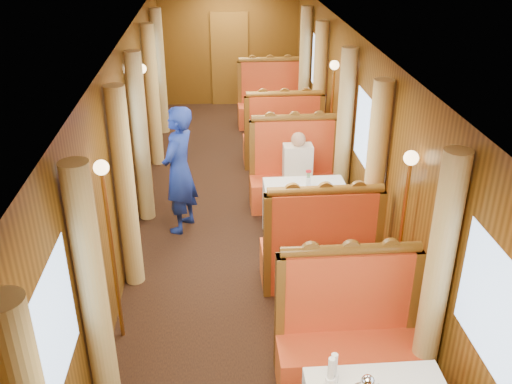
{
  "coord_description": "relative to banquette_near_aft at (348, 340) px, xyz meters",
  "views": [
    {
      "loc": [
        -0.39,
        -6.44,
        3.92
      ],
      "look_at": [
        0.06,
        -0.67,
        1.05
      ],
      "focal_mm": 40.0,
      "sensor_mm": 36.0,
      "label": 1
    }
  ],
  "objects": [
    {
      "name": "floor",
      "position": [
        -0.75,
        2.49,
        -0.42
      ],
      "size": [
        3.0,
        12.0,
        0.01
      ],
      "primitive_type": null,
      "color": "black",
      "rests_on": "ground"
    },
    {
      "name": "ceiling",
      "position": [
        -0.75,
        2.49,
        2.08
      ],
      "size": [
        3.0,
        12.0,
        0.01
      ],
      "primitive_type": null,
      "rotation": [
        3.14,
        0.0,
        0.0
      ],
      "color": "silver",
      "rests_on": "wall_left"
    },
    {
      "name": "wall_far",
      "position": [
        -0.75,
        8.49,
        0.83
      ],
      "size": [
        3.0,
        0.01,
        2.5
      ],
      "primitive_type": null,
      "rotation": [
        1.57,
        0.0,
        0.0
      ],
      "color": "brown",
      "rests_on": "floor"
    },
    {
      "name": "wall_left",
      "position": [
        -2.25,
        2.49,
        0.83
      ],
      "size": [
        0.01,
        12.0,
        2.5
      ],
      "primitive_type": null,
      "rotation": [
        1.57,
        0.0,
        1.57
      ],
      "color": "brown",
      "rests_on": "floor"
    },
    {
      "name": "wall_right",
      "position": [
        0.75,
        2.49,
        0.83
      ],
      "size": [
        0.01,
        12.0,
        2.5
      ],
      "primitive_type": null,
      "rotation": [
        1.57,
        0.0,
        -1.57
      ],
      "color": "brown",
      "rests_on": "floor"
    },
    {
      "name": "doorway_far",
      "position": [
        -0.75,
        8.46,
        0.58
      ],
      "size": [
        0.8,
        0.04,
        2.0
      ],
      "primitive_type": "cube",
      "color": "brown",
      "rests_on": "floor"
    },
    {
      "name": "banquette_near_aft",
      "position": [
        0.0,
        0.0,
        0.0
      ],
      "size": [
        1.3,
        0.55,
        1.34
      ],
      "color": "red",
      "rests_on": "floor"
    },
    {
      "name": "table_mid",
      "position": [
        0.0,
        2.49,
        -0.05
      ],
      "size": [
        1.05,
        0.72,
        0.75
      ],
      "primitive_type": "cube",
      "color": "white",
      "rests_on": "floor"
    },
    {
      "name": "banquette_mid_fwd",
      "position": [
        0.0,
        1.47,
        0.0
      ],
      "size": [
        1.3,
        0.55,
        1.34
      ],
      "color": "red",
      "rests_on": "floor"
    },
    {
      "name": "banquette_mid_aft",
      "position": [
        0.0,
        3.5,
        0.0
      ],
      "size": [
        1.3,
        0.55,
        1.34
      ],
      "color": "red",
      "rests_on": "floor"
    },
    {
      "name": "table_far",
      "position": [
        0.0,
        5.99,
        -0.05
      ],
      "size": [
        1.05,
        0.72,
        0.75
      ],
      "primitive_type": "cube",
      "color": "white",
      "rests_on": "floor"
    },
    {
      "name": "banquette_far_fwd",
      "position": [
        0.0,
        4.97,
        0.0
      ],
      "size": [
        1.3,
        0.55,
        1.34
      ],
      "color": "red",
      "rests_on": "floor"
    },
    {
      "name": "banquette_far_aft",
      "position": [
        0.0,
        7.0,
        0.0
      ],
      "size": [
        1.3,
        0.55,
        1.34
      ],
      "color": "red",
      "rests_on": "floor"
    },
    {
      "name": "cup_inboard",
      "position": [
        -0.35,
        -0.86,
        0.43
      ],
      "size": [
        0.08,
        0.08,
        0.26
      ],
      "rotation": [
        0.0,
        0.0,
        -0.13
      ],
      "color": "white",
      "rests_on": "table_near"
    },
    {
      "name": "cup_outboard",
      "position": [
        -0.32,
        -0.82,
        0.43
      ],
      "size": [
        0.08,
        0.08,
        0.26
      ],
      "rotation": [
        0.0,
        0.0,
        -0.17
      ],
      "color": "white",
      "rests_on": "table_near"
    },
    {
      "name": "rose_vase_mid",
      "position": [
        0.02,
        2.49,
        0.5
      ],
      "size": [
        0.06,
        0.06,
        0.36
      ],
      "rotation": [
        0.0,
        0.0,
        -0.0
      ],
      "color": "silver",
      "rests_on": "table_mid"
    },
    {
      "name": "rose_vase_far",
      "position": [
        0.03,
        6.0,
        0.5
      ],
      "size": [
        0.06,
        0.06,
        0.36
      ],
      "rotation": [
        0.0,
        0.0,
        -0.29
      ],
      "color": "silver",
      "rests_on": "table_far"
    },
    {
      "name": "window_left_near",
      "position": [
        -2.24,
        -1.01,
        1.03
      ],
      "size": [
        0.01,
        1.2,
        0.9
      ],
      "primitive_type": null,
      "rotation": [
        1.57,
        0.0,
        1.57
      ],
      "color": "#8CADD8",
      "rests_on": "wall_left"
    },
    {
      "name": "curtain_left_near_b",
      "position": [
        -2.13,
        -0.23,
        0.75
      ],
      "size": [
        0.22,
        0.22,
        2.35
      ],
      "primitive_type": "cylinder",
      "color": "tan",
      "rests_on": "floor"
    },
    {
      "name": "window_right_near",
      "position": [
        0.74,
        -1.01,
        1.03
      ],
      "size": [
        0.01,
        1.2,
        0.9
      ],
      "primitive_type": null,
      "rotation": [
        1.57,
        0.0,
        -1.57
      ],
      "color": "#8CADD8",
      "rests_on": "wall_right"
    },
    {
      "name": "curtain_right_near_b",
      "position": [
        0.63,
        -0.23,
        0.75
      ],
      "size": [
        0.22,
        0.22,
        2.35
      ],
      "primitive_type": "cylinder",
      "color": "tan",
      "rests_on": "floor"
    },
    {
      "name": "window_left_mid",
      "position": [
        -2.24,
        2.49,
        1.03
      ],
      "size": [
        0.01,
        1.2,
        0.9
      ],
      "primitive_type": null,
      "rotation": [
        1.57,
        0.0,
        1.57
      ],
      "color": "#8CADD8",
      "rests_on": "wall_left"
    },
    {
      "name": "curtain_left_mid_a",
      "position": [
        -2.13,
        1.71,
        0.75
      ],
      "size": [
        0.22,
        0.22,
        2.35
      ],
      "primitive_type": "cylinder",
      "color": "tan",
      "rests_on": "floor"
    },
    {
      "name": "curtain_left_mid_b",
      "position": [
        -2.13,
        3.27,
        0.75
      ],
      "size": [
        0.22,
        0.22,
        2.35
      ],
      "primitive_type": "cylinder",
      "color": "tan",
      "rests_on": "floor"
    },
    {
      "name": "window_right_mid",
      "position": [
        0.74,
        2.49,
        1.03
      ],
      "size": [
        0.01,
        1.2,
        0.9
      ],
      "primitive_type": null,
      "rotation": [
        1.57,
        0.0,
        -1.57
      ],
      "color": "#8CADD8",
      "rests_on": "wall_right"
    },
    {
      "name": "curtain_right_mid_a",
      "position": [
        0.63,
        1.71,
        0.75
      ],
      "size": [
        0.22,
        0.22,
        2.35
      ],
      "primitive_type": "cylinder",
      "color": "tan",
      "rests_on": "floor"
    },
    {
      "name": "curtain_right_mid_b",
      "position": [
        0.63,
        3.27,
        0.75
      ],
      "size": [
        0.22,
        0.22,
        2.35
      ],
      "primitive_type": "cylinder",
      "color": "tan",
      "rests_on": "floor"
    },
    {
      "name": "window_left_far",
      "position": [
        -2.24,
        5.99,
        1.03
      ],
      "size": [
        0.01,
        1.2,
        0.9
      ],
      "primitive_type": null,
      "rotation": [
        1.57,
        0.0,
        1.57
      ],
      "color": "#8CADD8",
      "rests_on": "wall_left"
    },
    {
      "name": "curtain_left_far_a",
      "position": [
        -2.13,
        5.21,
        0.75
      ],
      "size": [
        0.22,
        0.22,
        2.35
      ],
      "primitive_type": "cylinder",
      "color": "tan",
      "rests_on": "floor"
    },
    {
      "name": "curtain_left_far_b",
      "position": [
        -2.13,
        6.77,
        0.75
      ],
      "size": [
        0.22,
        0.22,
        2.35
      ],
      "primitive_type": "cylinder",
      "color": "tan",
      "rests_on": "floor"
    },
    {
      "name": "window_right_far",
      "position": [
        0.74,
        5.99,
        1.03
      ],
      "size": [
        0.01,
        1.2,
        0.9
      ],
      "primitive_type": null,
      "rotation": [
        1.57,
        0.0,
        -1.57
      ],
      "color": "#8CADD8",
      "rests_on": "wall_right"
    },
    {
      "name": "curtain_right_far_a",
      "position": [
        0.63,
        5.21,
        0.75
      ],
      "size": [
        0.22,
        0.22,
        2.35
      ],
      "primitive_type": "cylinder",
      "color": "tan",
      "rests_on": "floor"
    },
    {
      "name": "curtain_right_far_b",
      "position": [
        0.63,
        6.77,
        0.75
      ],
      "size": [
        0.22,
        0.22,
        2.35
      ],
      "primitive_type": "cylinder",
      "color": "tan",
      "rests_on": "floor"
    },
    {
      "name": "sconce_left_fore",
      "position": [
        -2.15,
        0.74,
        0.96
      ],
      "size": [
        0.14,
        0.14,
        1.95
      ],
      "color": "#BF8C3F",
      "rests_on": "floor"
    },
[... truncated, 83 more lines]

